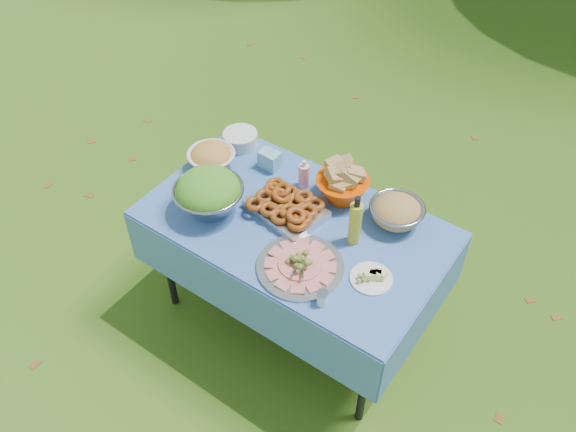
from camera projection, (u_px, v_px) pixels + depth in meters
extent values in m
plane|color=#17370A|center=(294.00, 315.00, 3.49)|extent=(80.00, 80.00, 0.00)
cube|color=#75B0E1|center=(294.00, 273.00, 3.22)|extent=(1.46, 0.86, 0.76)
cylinder|color=silver|center=(240.00, 139.00, 3.35)|extent=(0.23, 0.23, 0.08)
cube|color=#77B4C8|center=(270.00, 160.00, 3.21)|extent=(0.11, 0.08, 0.10)
cylinder|color=pink|center=(304.00, 174.00, 3.08)|extent=(0.06, 0.06, 0.16)
cube|color=#B4B5B9|center=(286.00, 206.00, 2.97)|extent=(0.41, 0.32, 0.09)
cylinder|color=#B0B3B8|center=(300.00, 261.00, 2.72)|extent=(0.50, 0.50, 0.09)
cylinder|color=gold|center=(355.00, 220.00, 2.77)|extent=(0.07, 0.07, 0.28)
cylinder|color=silver|center=(372.00, 275.00, 2.68)|extent=(0.20, 0.20, 0.05)
cylinder|color=white|center=(322.00, 298.00, 2.58)|extent=(0.06, 0.06, 0.08)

